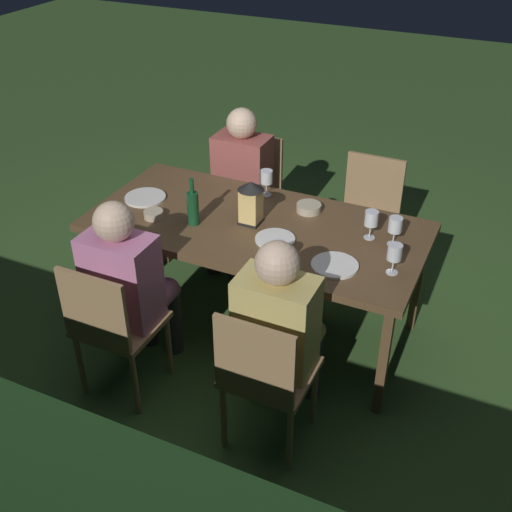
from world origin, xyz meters
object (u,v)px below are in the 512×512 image
Objects in this scene: person_in_mustard at (281,326)px; bowl_olives at (154,214)px; chair_side_right_b at (112,324)px; wine_glass_b at (279,251)px; green_bottle_on_table at (193,207)px; wine_glass_c at (395,226)px; dining_table at (256,231)px; wine_glass_e at (394,254)px; chair_side_right_a at (264,374)px; chair_side_left_a at (367,214)px; wine_glass_a at (266,178)px; bowl_bread at (309,207)px; chair_side_left_b at (250,189)px; plate_c at (335,265)px; person_in_pink at (130,282)px; lantern_centerpiece at (251,200)px; person_in_rust at (238,182)px; plate_a at (145,198)px; wine_glass_d at (371,220)px.

person_in_mustard is 9.90× the size of bowl_olives.
wine_glass_b is (-0.75, -0.47, 0.39)m from chair_side_right_b.
person_in_mustard is 0.39m from wine_glass_b.
green_bottle_on_table is 1.15m from wine_glass_c.
chair_side_right_b is 0.75m from bowl_olives.
wine_glass_e reaches higher than dining_table.
wine_glass_c is (-0.34, -0.97, 0.39)m from chair_side_right_a.
green_bottle_on_table reaches higher than wine_glass_e.
bowl_olives is at bearing 45.73° from chair_side_left_a.
wine_glass_a is (0.09, -0.36, 0.17)m from dining_table.
wine_glass_e reaches higher than bowl_bread.
person_in_mustard is at bearing 66.28° from wine_glass_c.
chair_side_right_a is 1.12m from green_bottle_on_table.
wine_glass_c is at bearing -109.35° from chair_side_right_a.
wine_glass_b is 1.00× the size of wine_glass_e.
chair_side_left_b is 3.47× the size of plate_c.
wine_glass_e is at bearing 111.69° from chair_side_left_a.
dining_table is 1.72× the size of person_in_mustard.
wine_glass_c is at bearing -76.41° from wine_glass_e.
person_in_pink is at bearing 23.20° from plate_c.
chair_side_right_a is 5.81× the size of bowl_bread.
person_in_mustard is 1.32× the size of chair_side_right_b.
lantern_centerpiece reaches higher than wine_glass_c.
plate_a is (0.32, 0.68, 0.13)m from person_in_rust.
chair_side_left_b reaches higher than plate_a.
wine_glass_a is at bearing -115.02° from green_bottle_on_table.
person_in_rust is at bearing -54.52° from wine_glass_b.
chair_side_left_a reaches higher than plate_c.
person_in_rust is 0.88m from bowl_olives.
wine_glass_e is at bearing -166.15° from plate_c.
dining_table is 11.67× the size of wine_glass_d.
lantern_centerpiece is at bearing 115.46° from chair_side_left_b.
wine_glass_d is at bearing -5.45° from wine_glass_c.
lantern_centerpiece is at bearing -115.58° from chair_side_right_b.
wine_glass_e is at bearing 169.14° from dining_table.
chair_side_right_b is (0.89, 0.00, 0.00)m from chair_side_right_a.
person_in_mustard is at bearing 155.13° from bowl_olives.
chair_side_left_b is 5.15× the size of wine_glass_e.
chair_side_left_a is 3.47× the size of plate_c.
green_bottle_on_table is 1.72× the size of wine_glass_b.
wine_glass_b is 1.13× the size of bowl_bread.
wine_glass_c reaches higher than dining_table.
green_bottle_on_table is 1.72× the size of wine_glass_a.
wine_glass_b is at bearing 22.33° from wine_glass_e.
wine_glass_d is at bearing -101.65° from chair_side_right_a.
chair_side_right_a reaches higher than dining_table.
person_in_pink is 1.41m from wine_glass_e.
chair_side_left_b is 0.94m from bowl_bread.
person_in_rust is at bearing -115.17° from plate_a.
bowl_olives is at bearing -78.36° from chair_side_right_b.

